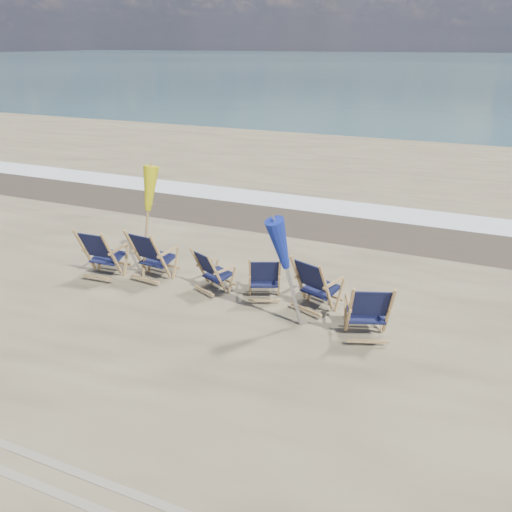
# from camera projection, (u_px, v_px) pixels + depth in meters

# --- Properties ---
(ocean) EXTENTS (400.00, 400.00, 0.00)m
(ocean) POSITION_uv_depth(u_px,v_px,m) (464.00, 62.00, 115.73)
(ocean) COLOR #3C5F63
(ocean) RESTS_ON ground
(surf_foam) EXTENTS (200.00, 1.40, 0.01)m
(surf_foam) POSITION_uv_depth(u_px,v_px,m) (338.00, 207.00, 14.27)
(surf_foam) COLOR silver
(surf_foam) RESTS_ON ground
(wet_sand_strip) EXTENTS (200.00, 2.60, 0.00)m
(wet_sand_strip) POSITION_uv_depth(u_px,v_px,m) (324.00, 223.00, 13.00)
(wet_sand_strip) COLOR #42362A
(wet_sand_strip) RESTS_ON ground
(beach_chair_0) EXTENTS (0.75, 0.83, 1.11)m
(beach_chair_0) POSITION_uv_depth(u_px,v_px,m) (112.00, 256.00, 9.61)
(beach_chair_0) COLOR #121535
(beach_chair_0) RESTS_ON ground
(beach_chair_1) EXTENTS (0.79, 0.87, 1.11)m
(beach_chair_1) POSITION_uv_depth(u_px,v_px,m) (161.00, 259.00, 9.48)
(beach_chair_1) COLOR #121535
(beach_chair_1) RESTS_ON ground
(beach_chair_2) EXTENTS (0.79, 0.83, 0.90)m
(beach_chair_2) POSITION_uv_depth(u_px,v_px,m) (217.00, 276.00, 9.04)
(beach_chair_2) COLOR #121535
(beach_chair_2) RESTS_ON ground
(beach_chair_3) EXTENTS (0.81, 0.85, 0.94)m
(beach_chair_3) POSITION_uv_depth(u_px,v_px,m) (279.00, 279.00, 8.88)
(beach_chair_3) COLOR #121535
(beach_chair_3) RESTS_ON ground
(beach_chair_4) EXTENTS (0.90, 0.95, 1.07)m
(beach_chair_4) POSITION_uv_depth(u_px,v_px,m) (326.00, 290.00, 8.33)
(beach_chair_4) COLOR #121535
(beach_chair_4) RESTS_ON ground
(beach_chair_5) EXTENTS (0.89, 0.94, 1.06)m
(beach_chair_5) POSITION_uv_depth(u_px,v_px,m) (389.00, 314.00, 7.62)
(beach_chair_5) COLOR #121535
(beach_chair_5) RESTS_ON ground
(umbrella_yellow) EXTENTS (0.30, 0.30, 2.22)m
(umbrella_yellow) POSITION_uv_depth(u_px,v_px,m) (144.00, 195.00, 9.45)
(umbrella_yellow) COLOR #AD844D
(umbrella_yellow) RESTS_ON ground
(umbrella_blue) EXTENTS (0.30, 0.30, 2.03)m
(umbrella_blue) POSITION_uv_depth(u_px,v_px,m) (291.00, 244.00, 7.61)
(umbrella_blue) COLOR #A5A5AD
(umbrella_blue) RESTS_ON ground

